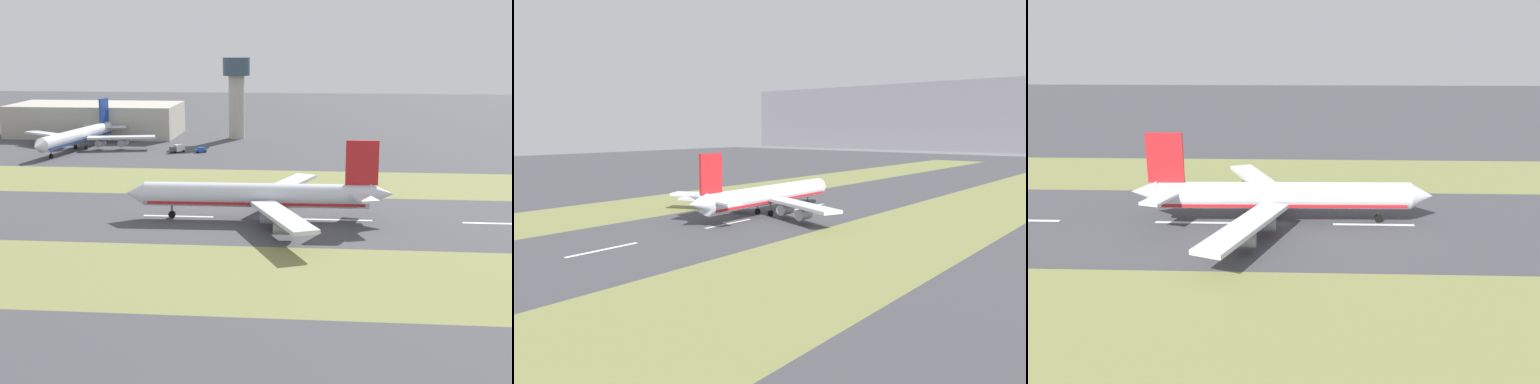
{
  "view_description": "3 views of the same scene",
  "coord_description": "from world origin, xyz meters",
  "views": [
    {
      "loc": [
        -173.52,
        -15.31,
        45.09
      ],
      "look_at": [
        -1.27,
        0.42,
        7.0
      ],
      "focal_mm": 50.0,
      "sensor_mm": 36.0,
      "label": 1
    },
    {
      "loc": [
        98.3,
        -119.43,
        27.01
      ],
      "look_at": [
        -1.27,
        0.42,
        7.0
      ],
      "focal_mm": 35.0,
      "sensor_mm": 36.0,
      "label": 2
    },
    {
      "loc": [
        104.79,
        4.15,
        38.33
      ],
      "look_at": [
        -1.27,
        0.42,
        7.0
      ],
      "focal_mm": 35.0,
      "sensor_mm": 36.0,
      "label": 3
    }
  ],
  "objects": [
    {
      "name": "ground_plane",
      "position": [
        0.0,
        0.0,
        0.0
      ],
      "size": [
        800.0,
        800.0,
        0.0
      ],
      "primitive_type": "plane",
      "color": "#424247"
    },
    {
      "name": "grass_median_west",
      "position": [
        -45.0,
        0.0,
        0.0
      ],
      "size": [
        40.0,
        600.0,
        0.01
      ],
      "primitive_type": "cube",
      "color": "olive",
      "rests_on": "ground"
    },
    {
      "name": "grass_median_east",
      "position": [
        45.0,
        0.0,
        0.0
      ],
      "size": [
        40.0,
        600.0,
        0.01
      ],
      "primitive_type": "cube",
      "color": "olive",
      "rests_on": "ground"
    },
    {
      "name": "centreline_dash_mid",
      "position": [
        0.0,
        -19.58,
        0.01
      ],
      "size": [
        1.2,
        18.0,
        0.01
      ],
      "primitive_type": "cube",
      "color": "silver",
      "rests_on": "ground"
    },
    {
      "name": "centreline_dash_far",
      "position": [
        0.0,
        20.42,
        0.01
      ],
      "size": [
        1.2,
        18.0,
        0.01
      ],
      "primitive_type": "cube",
      "color": "silver",
      "rests_on": "ground"
    },
    {
      "name": "airplane_main_jet",
      "position": [
        -1.23,
        -1.48,
        6.02
      ],
      "size": [
        64.12,
        67.11,
        20.2
      ],
      "color": "silver",
      "rests_on": "ground"
    }
  ]
}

